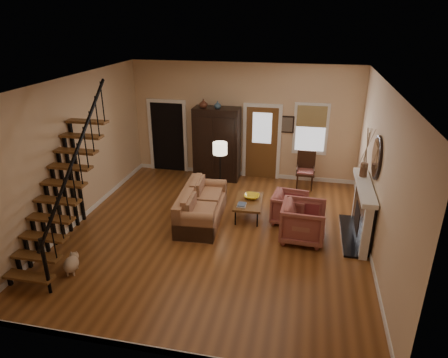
% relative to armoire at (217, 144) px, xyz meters
% --- Properties ---
extents(room, '(7.00, 7.33, 3.30)m').
position_rel_armoire_xyz_m(room, '(0.29, -1.39, 0.46)').
color(room, brown).
rests_on(room, ground).
extents(staircase, '(0.94, 2.80, 3.20)m').
position_rel_armoire_xyz_m(staircase, '(-2.08, -4.45, 0.55)').
color(staircase, brown).
rests_on(staircase, ground).
extents(fireplace, '(0.33, 1.95, 2.30)m').
position_rel_armoire_xyz_m(fireplace, '(3.83, -2.65, -0.31)').
color(fireplace, black).
rests_on(fireplace, ground).
extents(armoire, '(1.30, 0.60, 2.10)m').
position_rel_armoire_xyz_m(armoire, '(0.00, 0.00, 0.00)').
color(armoire, black).
rests_on(armoire, ground).
extents(vase_a, '(0.24, 0.24, 0.25)m').
position_rel_armoire_xyz_m(vase_a, '(-0.35, -0.10, 1.17)').
color(vase_a, '#4C2619').
rests_on(vase_a, armoire).
extents(vase_b, '(0.20, 0.20, 0.21)m').
position_rel_armoire_xyz_m(vase_b, '(0.05, -0.10, 1.16)').
color(vase_b, '#334C60').
rests_on(vase_b, armoire).
extents(sofa, '(1.02, 2.11, 0.77)m').
position_rel_armoire_xyz_m(sofa, '(0.24, -2.63, -0.67)').
color(sofa, '#9B6946').
rests_on(sofa, ground).
extents(coffee_table, '(0.68, 1.11, 0.41)m').
position_rel_armoire_xyz_m(coffee_table, '(1.29, -2.21, -0.84)').
color(coffee_table, brown).
rests_on(coffee_table, ground).
extents(bowl, '(0.37, 0.37, 0.09)m').
position_rel_armoire_xyz_m(bowl, '(1.34, -2.06, -0.59)').
color(bowl, yellow).
rests_on(bowl, coffee_table).
extents(books, '(0.20, 0.27, 0.05)m').
position_rel_armoire_xyz_m(books, '(1.17, -2.51, -0.61)').
color(books, beige).
rests_on(books, coffee_table).
extents(armchair_left, '(0.96, 0.94, 0.84)m').
position_rel_armoire_xyz_m(armchair_left, '(2.58, -3.01, -0.63)').
color(armchair_left, maroon).
rests_on(armchair_left, ground).
extents(armchair_right, '(0.87, 0.85, 0.71)m').
position_rel_armoire_xyz_m(armchair_right, '(2.26, -2.28, -0.69)').
color(armchair_right, maroon).
rests_on(armchair_right, ground).
extents(floor_lamp, '(0.42, 0.42, 1.57)m').
position_rel_armoire_xyz_m(floor_lamp, '(0.42, -1.46, -0.27)').
color(floor_lamp, black).
rests_on(floor_lamp, ground).
extents(side_chair, '(0.54, 0.54, 1.02)m').
position_rel_armoire_xyz_m(side_chair, '(2.55, -0.20, -0.54)').
color(side_chair, '#321C10').
rests_on(side_chair, ground).
extents(dog, '(0.38, 0.51, 0.33)m').
position_rel_armoire_xyz_m(dog, '(-1.61, -5.14, -0.89)').
color(dog, tan).
rests_on(dog, ground).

